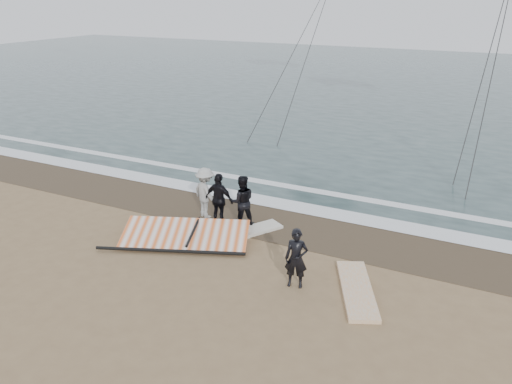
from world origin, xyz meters
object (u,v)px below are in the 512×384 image
(board_cream, at_px, (246,232))
(sail_rig, at_px, (186,235))
(board_white, at_px, (357,290))
(man_main, at_px, (296,258))

(board_cream, bearing_deg, sail_rig, -107.84)
(board_white, bearing_deg, board_cream, 134.13)
(board_white, xyz_separation_m, board_cream, (-3.96, 1.64, -0.00))
(sail_rig, bearing_deg, board_cream, 40.06)
(board_cream, bearing_deg, board_white, 9.59)
(board_white, xyz_separation_m, sail_rig, (-5.39, 0.44, 0.14))
(man_main, bearing_deg, board_cream, 126.88)
(man_main, distance_m, sail_rig, 4.05)
(man_main, height_order, board_white, man_main)
(board_cream, xyz_separation_m, sail_rig, (-1.43, -1.20, 0.15))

